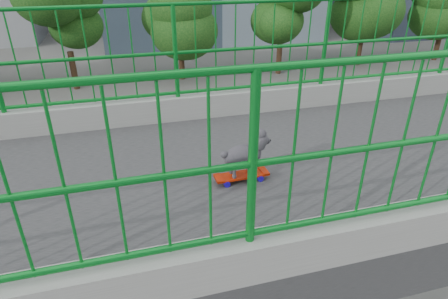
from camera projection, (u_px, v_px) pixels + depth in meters
road at (147, 163)px, 18.07m from camera, size 18.00×90.00×0.02m
footbridge at (207, 299)px, 4.55m from camera, size 3.00×24.00×7.00m
railing at (202, 152)px, 3.63m from camera, size 3.00×24.00×1.42m
street_trees at (139, 19)px, 27.29m from camera, size 5.30×60.40×7.26m
skateboard at (242, 176)px, 3.55m from camera, size 0.17×0.52×0.07m
poodle at (245, 154)px, 3.45m from camera, size 0.21×0.49×0.40m
car_3 at (350, 105)px, 22.88m from camera, size 2.20×5.41×1.57m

